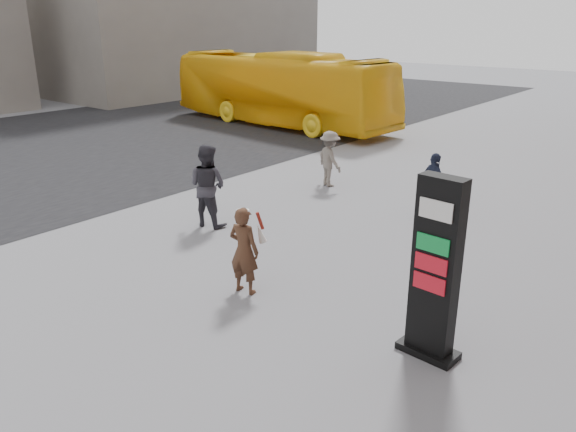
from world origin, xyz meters
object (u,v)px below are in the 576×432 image
Objects in this scene: woman at (244,249)px; pedestrian_b at (330,159)px; info_pylon at (436,270)px; pedestrian_c at (433,183)px; pedestrian_a at (207,186)px; bus at (280,89)px.

woman is 6.82m from pedestrian_b.
info_pylon reaches higher than pedestrian_c.
info_pylon is 1.69× the size of woman.
pedestrian_c is at bearing -141.47° from pedestrian_a.
info_pylon is 8.53m from pedestrian_b.
pedestrian_b is at bearing 138.94° from info_pylon.
woman is 0.99× the size of pedestrian_b.
pedestrian_b is (-2.66, 6.28, -0.02)m from woman.
pedestrian_a reaches higher than pedestrian_b.
pedestrian_a is at bearing 81.07° from pedestrian_c.
bus is 12.61m from pedestrian_c.
bus is at bearing -0.26° from pedestrian_c.
pedestrian_c is (10.59, -6.81, -0.82)m from bus.
bus is at bearing 140.75° from info_pylon.
woman is 16.22m from bus.
woman is at bearing -137.93° from bus.
pedestrian_c is at bearing -118.60° from bus.
pedestrian_b is 1.05× the size of pedestrian_c.
info_pylon reaches higher than pedestrian_a.
bus is 12.95m from pedestrian_a.
info_pylon is 6.53m from pedestrian_a.
info_pylon is 0.23× the size of bus.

